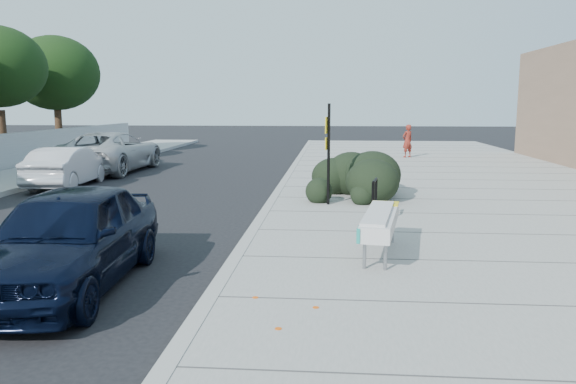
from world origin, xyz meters
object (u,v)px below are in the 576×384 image
Objects in this scene: bike_rack at (374,196)px; sedan_navy at (68,237)px; pedestrian at (407,141)px; sign_post at (328,148)px; suv_silver at (111,152)px; wagon_silver at (68,167)px; bench at (380,221)px.

sedan_navy is (-4.71, -4.28, 0.04)m from bike_rack.
bike_rack is 6.37m from sedan_navy.
pedestrian is (2.61, 14.99, 0.22)m from bike_rack.
sedan_navy is 20.62m from pedestrian.
suv_silver is at bearing 153.56° from sign_post.
wagon_silver is (-9.45, 5.50, -0.06)m from bike_rack.
bike_rack is 0.60× the size of pedestrian.
sign_post is 11.49m from suv_silver.
sedan_navy reaches higher than wagon_silver.
suv_silver reaches higher than bike_rack.
bike_rack is at bearing 97.45° from bench.
sign_post is (-0.92, 4.70, 0.86)m from bench.
suv_silver is (-9.55, 12.25, 0.07)m from bench.
wagon_silver is at bearing 160.24° from bike_rack.
sign_post is 0.58× the size of sedan_navy.
pedestrian is (12.06, 9.50, 0.27)m from wagon_silver.
sign_post is at bearing 154.77° from wagon_silver.
sedan_navy is 2.82× the size of pedestrian.
suv_silver is at bearing 137.38° from bench.
pedestrian reaches higher than bike_rack.
wagon_silver is at bearing 94.13° from suv_silver.
sign_post is at bearing 39.84° from pedestrian.
sign_post is 1.63× the size of pedestrian.
suv_silver reaches higher than sedan_navy.
bike_rack is at bearing 45.62° from pedestrian.
bike_rack is 10.93m from wagon_silver.
sign_post is 0.44× the size of suv_silver.
pedestrian is (12.26, 5.39, 0.14)m from suv_silver.
sign_post is at bearing 110.56° from bench.
bench is at bearing 46.79° from pedestrian.
sedan_navy is at bearing 112.83° from wagon_silver.
bike_rack is 15.22m from pedestrian.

